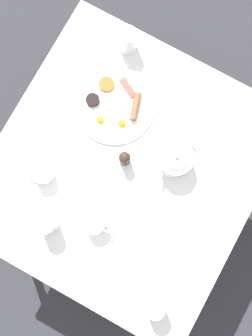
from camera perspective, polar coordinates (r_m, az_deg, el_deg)
name	(u,v)px	position (r m, az deg, el deg)	size (l,w,h in m)	color
ground_plane	(126,185)	(2.19, 0.00, -2.47)	(8.00, 8.00, 0.00)	#333338
table	(126,171)	(1.54, 0.00, -0.43)	(1.01, 0.96, 0.72)	white
breakfast_plate	(114,105)	(1.51, -1.71, 9.16)	(0.32, 0.32, 0.04)	white
teapot_near	(175,159)	(1.43, 7.13, 1.35)	(0.22, 0.13, 0.12)	white
teacup_with_saucer_left	(43,174)	(1.47, -11.92, -0.87)	(0.15, 0.15, 0.07)	white
teacup_with_saucer_right	(96,225)	(1.43, -4.37, -8.20)	(0.15, 0.15, 0.07)	white
water_glass_tall	(47,224)	(1.43, -11.43, -8.02)	(0.07, 0.07, 0.11)	white
water_glass_short	(154,306)	(1.43, 4.09, -19.31)	(0.07, 0.07, 0.12)	white
wine_glass_spare	(128,41)	(1.55, 0.27, 18.02)	(0.07, 0.07, 0.11)	white
salt_grinder	(125,159)	(1.42, -0.20, 1.38)	(0.04, 0.04, 0.10)	#38281E
napkin_folded	(147,244)	(1.46, 3.08, -11.01)	(0.17, 0.14, 0.01)	white
fork_by_plate	(239,162)	(1.53, 16.06, 0.88)	(0.05, 0.18, 0.00)	silver
knife_by_plate	(191,96)	(1.55, 9.47, 10.27)	(0.06, 0.20, 0.00)	silver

